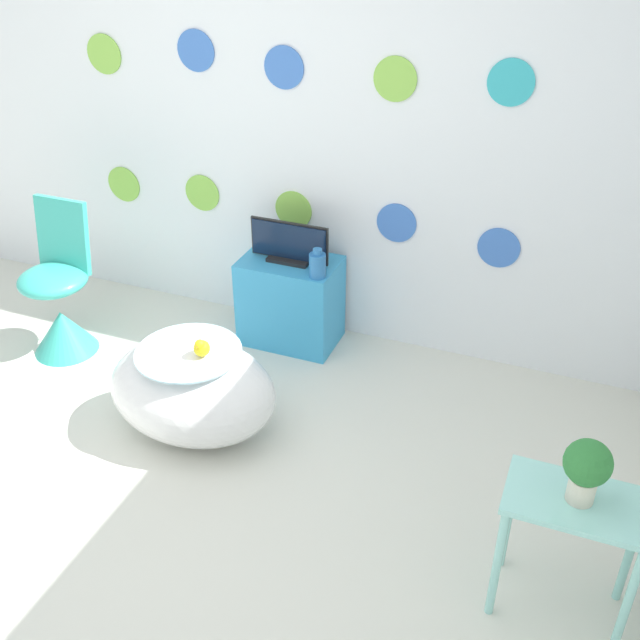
{
  "coord_description": "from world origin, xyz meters",
  "views": [
    {
      "loc": [
        1.58,
        -1.56,
        2.41
      ],
      "look_at": [
        0.58,
        0.97,
        0.73
      ],
      "focal_mm": 42.0,
      "sensor_mm": 36.0,
      "label": 1
    }
  ],
  "objects": [
    {
      "name": "wall_back_dotted",
      "position": [
        -0.0,
        2.05,
        1.3
      ],
      "size": [
        5.09,
        0.05,
        2.6
      ],
      "color": "white",
      "rests_on": "ground_plane"
    },
    {
      "name": "vase",
      "position": [
        0.27,
        1.71,
        0.59
      ],
      "size": [
        0.09,
        0.09,
        0.16
      ],
      "color": "#2D72B7",
      "rests_on": "tv_cabinet"
    },
    {
      "name": "ground_plane",
      "position": [
        0.0,
        0.0,
        0.0
      ],
      "size": [
        12.0,
        12.0,
        0.0
      ],
      "primitive_type": "plane",
      "color": "silver"
    },
    {
      "name": "bathtub",
      "position": [
        -0.05,
        0.89,
        0.24
      ],
      "size": [
        0.83,
        0.61,
        0.48
      ],
      "color": "white",
      "rests_on": "ground_plane"
    },
    {
      "name": "potted_plant_left",
      "position": [
        1.72,
        0.49,
        0.69
      ],
      "size": [
        0.16,
        0.16,
        0.25
      ],
      "color": "beige",
      "rests_on": "side_table"
    },
    {
      "name": "side_table",
      "position": [
        1.72,
        0.49,
        0.43
      ],
      "size": [
        0.49,
        0.29,
        0.55
      ],
      "color": "#99E0D8",
      "rests_on": "ground_plane"
    },
    {
      "name": "chair",
      "position": [
        -1.1,
        1.26,
        0.28
      ],
      "size": [
        0.38,
        0.38,
        0.87
      ],
      "color": "#38B2A3",
      "rests_on": "ground_plane"
    },
    {
      "name": "tv",
      "position": [
        0.06,
        1.82,
        0.62
      ],
      "size": [
        0.45,
        0.12,
        0.23
      ],
      "color": "black",
      "rests_on": "tv_cabinet"
    },
    {
      "name": "rubber_duck",
      "position": [
        0.04,
        0.87,
        0.53
      ],
      "size": [
        0.08,
        0.08,
        0.09
      ],
      "color": "yellow",
      "rests_on": "bathtub"
    },
    {
      "name": "tv_cabinet",
      "position": [
        0.06,
        1.82,
        0.26
      ],
      "size": [
        0.54,
        0.35,
        0.52
      ],
      "color": "#389ED6",
      "rests_on": "ground_plane"
    }
  ]
}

